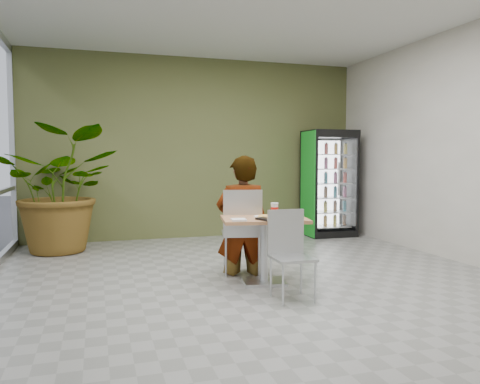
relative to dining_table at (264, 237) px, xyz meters
name	(u,v)px	position (x,y,z in m)	size (l,w,h in m)	color
ground	(263,287)	(-0.07, -0.14, -0.54)	(7.00, 7.00, 0.00)	gray
room_envelope	(263,141)	(-0.07, -0.14, 1.06)	(6.00, 7.00, 3.20)	silver
dining_table	(264,237)	(0.00, 0.00, 0.00)	(1.04, 0.81, 0.75)	#B6734E
chair_far	(242,225)	(-0.12, 0.44, 0.08)	(0.55, 0.56, 1.04)	#B8BBBD
chair_near	(289,247)	(0.06, -0.56, -0.01)	(0.40, 0.40, 0.89)	#B8BBBD
seated_woman	(242,227)	(-0.10, 0.50, 0.04)	(0.64, 0.42, 1.75)	black
pizza_plate	(265,216)	(0.02, 0.05, 0.23)	(0.30, 0.24, 0.03)	white
soda_cup	(275,210)	(0.15, 0.07, 0.29)	(0.09, 0.09, 0.16)	white
napkin_stack	(239,220)	(-0.35, -0.17, 0.23)	(0.16, 0.16, 0.02)	white
cafeteria_tray	(277,219)	(0.08, -0.20, 0.23)	(0.39, 0.29, 0.02)	black
beverage_fridge	(329,183)	(2.29, 2.81, 0.43)	(0.90, 0.71, 1.92)	black
potted_plant	(63,189)	(-2.28, 2.63, 0.42)	(1.71, 1.48, 1.90)	#2A6729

